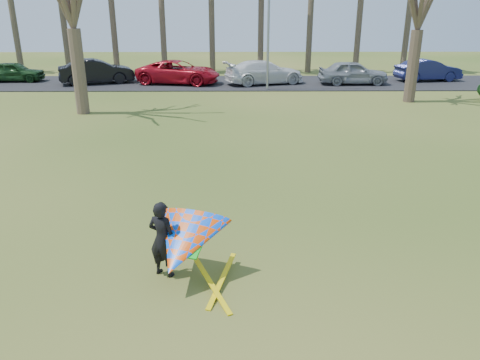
{
  "coord_description": "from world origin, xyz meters",
  "views": [
    {
      "loc": [
        -0.11,
        -9.04,
        5.21
      ],
      "look_at": [
        0.0,
        2.0,
        1.1
      ],
      "focal_mm": 35.0,
      "sensor_mm": 36.0,
      "label": 1
    }
  ],
  "objects_px": {
    "car_0": "(14,72)",
    "kite_flyer": "(181,243)",
    "car_1": "(97,71)",
    "car_4": "(353,72)",
    "car_3": "(264,72)",
    "car_2": "(178,72)",
    "car_5": "(428,70)",
    "streetlight": "(271,19)"
  },
  "relations": [
    {
      "from": "car_0",
      "to": "kite_flyer",
      "type": "bearing_deg",
      "value": -152.34
    },
    {
      "from": "car_1",
      "to": "car_4",
      "type": "xyz_separation_m",
      "value": [
        18.07,
        -0.55,
        -0.03
      ]
    },
    {
      "from": "car_3",
      "to": "car_0",
      "type": "bearing_deg",
      "value": 68.43
    },
    {
      "from": "car_1",
      "to": "car_4",
      "type": "relative_size",
      "value": 1.08
    },
    {
      "from": "car_3",
      "to": "kite_flyer",
      "type": "distance_m",
      "value": 25.43
    },
    {
      "from": "car_2",
      "to": "car_3",
      "type": "distance_m",
      "value": 6.06
    },
    {
      "from": "car_5",
      "to": "kite_flyer",
      "type": "distance_m",
      "value": 30.58
    },
    {
      "from": "car_0",
      "to": "car_5",
      "type": "xyz_separation_m",
      "value": [
        30.21,
        0.01,
        0.06
      ]
    },
    {
      "from": "car_5",
      "to": "kite_flyer",
      "type": "height_order",
      "value": "kite_flyer"
    },
    {
      "from": "car_1",
      "to": "car_2",
      "type": "relative_size",
      "value": 0.88
    },
    {
      "from": "car_1",
      "to": "kite_flyer",
      "type": "distance_m",
      "value": 27.0
    },
    {
      "from": "car_1",
      "to": "car_4",
      "type": "distance_m",
      "value": 18.08
    },
    {
      "from": "car_1",
      "to": "car_5",
      "type": "xyz_separation_m",
      "value": [
        23.95,
        0.98,
        -0.07
      ]
    },
    {
      "from": "car_5",
      "to": "kite_flyer",
      "type": "xyz_separation_m",
      "value": [
        -15.21,
        -26.53,
        0.01
      ]
    },
    {
      "from": "car_1",
      "to": "car_4",
      "type": "height_order",
      "value": "car_1"
    },
    {
      "from": "streetlight",
      "to": "car_1",
      "type": "height_order",
      "value": "streetlight"
    },
    {
      "from": "car_0",
      "to": "car_2",
      "type": "xyz_separation_m",
      "value": [
        12.07,
        -1.13,
        0.1
      ]
    },
    {
      "from": "car_0",
      "to": "car_4",
      "type": "bearing_deg",
      "value": -95.4
    },
    {
      "from": "streetlight",
      "to": "car_0",
      "type": "xyz_separation_m",
      "value": [
        -18.34,
        3.67,
        -3.7
      ]
    },
    {
      "from": "streetlight",
      "to": "car_0",
      "type": "relative_size",
      "value": 1.93
    },
    {
      "from": "car_3",
      "to": "kite_flyer",
      "type": "bearing_deg",
      "value": 155.41
    },
    {
      "from": "streetlight",
      "to": "car_0",
      "type": "bearing_deg",
      "value": 168.7
    },
    {
      "from": "streetlight",
      "to": "car_4",
      "type": "distance_m",
      "value": 7.3
    },
    {
      "from": "car_1",
      "to": "car_3",
      "type": "relative_size",
      "value": 0.92
    },
    {
      "from": "car_2",
      "to": "car_1",
      "type": "bearing_deg",
      "value": 99.53
    },
    {
      "from": "car_5",
      "to": "streetlight",
      "type": "bearing_deg",
      "value": 99.02
    },
    {
      "from": "car_1",
      "to": "kite_flyer",
      "type": "relative_size",
      "value": 2.14
    },
    {
      "from": "car_1",
      "to": "kite_flyer",
      "type": "xyz_separation_m",
      "value": [
        8.74,
        -25.55,
        -0.06
      ]
    },
    {
      "from": "car_2",
      "to": "car_4",
      "type": "distance_m",
      "value": 12.26
    },
    {
      "from": "car_4",
      "to": "car_5",
      "type": "xyz_separation_m",
      "value": [
        5.89,
        1.53,
        -0.04
      ]
    },
    {
      "from": "car_5",
      "to": "kite_flyer",
      "type": "relative_size",
      "value": 1.95
    },
    {
      "from": "car_0",
      "to": "car_3",
      "type": "bearing_deg",
      "value": -95.88
    },
    {
      "from": "car_1",
      "to": "car_2",
      "type": "height_order",
      "value": "car_1"
    },
    {
      "from": "car_0",
      "to": "car_5",
      "type": "bearing_deg",
      "value": -91.81
    },
    {
      "from": "car_0",
      "to": "car_3",
      "type": "height_order",
      "value": "car_3"
    },
    {
      "from": "car_5",
      "to": "car_4",
      "type": "bearing_deg",
      "value": 96.36
    },
    {
      "from": "streetlight",
      "to": "kite_flyer",
      "type": "relative_size",
      "value": 3.35
    },
    {
      "from": "car_3",
      "to": "car_1",
      "type": "bearing_deg",
      "value": 70.97
    },
    {
      "from": "car_0",
      "to": "car_3",
      "type": "xyz_separation_m",
      "value": [
        18.13,
        -1.29,
        0.1
      ]
    },
    {
      "from": "car_4",
      "to": "car_3",
      "type": "bearing_deg",
      "value": 87.03
    },
    {
      "from": "car_2",
      "to": "kite_flyer",
      "type": "xyz_separation_m",
      "value": [
        2.93,
        -25.39,
        -0.02
      ]
    },
    {
      "from": "car_2",
      "to": "car_3",
      "type": "relative_size",
      "value": 1.04
    }
  ]
}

